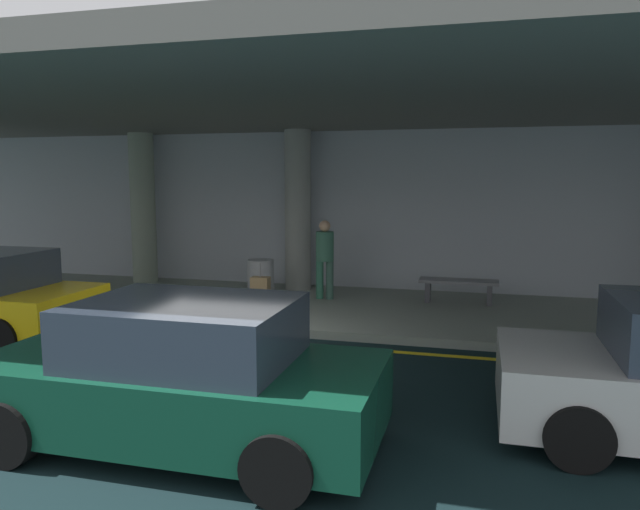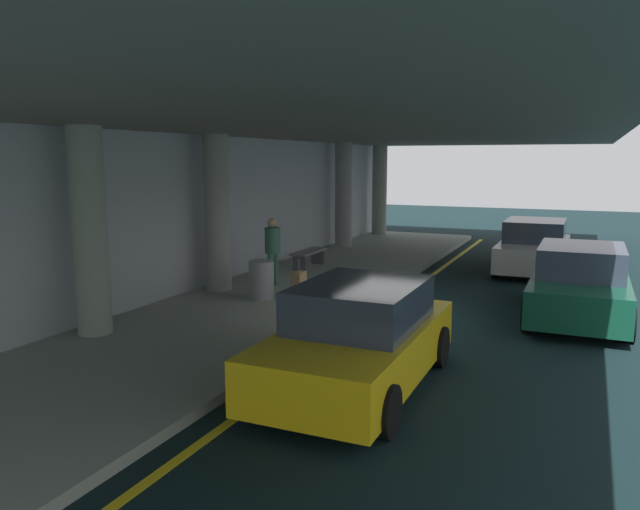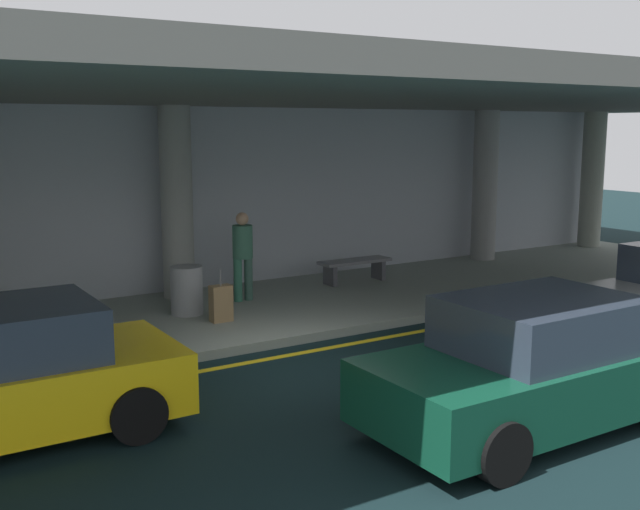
# 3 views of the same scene
# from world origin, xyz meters

# --- Properties ---
(ground_plane) EXTENTS (60.00, 60.00, 0.00)m
(ground_plane) POSITION_xyz_m (0.00, 0.00, 0.00)
(ground_plane) COLOR black
(sidewalk) EXTENTS (26.00, 4.20, 0.15)m
(sidewalk) POSITION_xyz_m (0.00, 3.10, 0.07)
(sidewalk) COLOR gray
(sidewalk) RESTS_ON ground
(lane_stripe_yellow) EXTENTS (26.00, 0.14, 0.01)m
(lane_stripe_yellow) POSITION_xyz_m (0.00, 0.59, 0.00)
(lane_stripe_yellow) COLOR yellow
(lane_stripe_yellow) RESTS_ON ground
(support_column_far_left) EXTENTS (0.60, 0.60, 3.65)m
(support_column_far_left) POSITION_xyz_m (-4.00, 4.64, 1.97)
(support_column_far_left) COLOR gray
(support_column_far_left) RESTS_ON sidewalk
(support_column_left_mid) EXTENTS (0.60, 0.60, 3.65)m
(support_column_left_mid) POSITION_xyz_m (0.00, 4.64, 1.97)
(support_column_left_mid) COLOR gray
(support_column_left_mid) RESTS_ON sidewalk
(support_column_center) EXTENTS (0.60, 0.60, 3.65)m
(support_column_center) POSITION_xyz_m (8.00, 4.64, 1.97)
(support_column_center) COLOR gray
(support_column_center) RESTS_ON sidewalk
(support_column_right_mid) EXTENTS (0.60, 0.60, 3.65)m
(support_column_right_mid) POSITION_xyz_m (12.00, 4.64, 1.97)
(support_column_right_mid) COLOR gray
(support_column_right_mid) RESTS_ON sidewalk
(ceiling_overhang) EXTENTS (28.00, 13.20, 0.30)m
(ceiling_overhang) POSITION_xyz_m (0.00, 2.60, 3.95)
(ceiling_overhang) COLOR slate
(ceiling_overhang) RESTS_ON support_column_far_left
(terminal_back_wall) EXTENTS (26.00, 0.30, 3.80)m
(terminal_back_wall) POSITION_xyz_m (0.00, 5.35, 1.90)
(terminal_back_wall) COLOR #AAB0BA
(terminal_back_wall) RESTS_ON ground
(car_dark_green) EXTENTS (4.10, 1.92, 1.50)m
(car_dark_green) POSITION_xyz_m (1.18, -3.24, 0.71)
(car_dark_green) COLOR #0F422E
(car_dark_green) RESTS_ON ground
(car_silver) EXTENTS (4.10, 1.92, 1.50)m
(car_silver) POSITION_xyz_m (6.38, -1.94, 0.71)
(car_silver) COLOR #BCBCB9
(car_silver) RESTS_ON ground
(car_yellow_taxi) EXTENTS (4.10, 1.92, 1.50)m
(car_yellow_taxi) POSITION_xyz_m (-4.17, -0.44, 0.71)
(car_yellow_taxi) COLOR yellow
(car_yellow_taxi) RESTS_ON ground
(traveler_with_luggage) EXTENTS (0.38, 0.38, 1.68)m
(traveler_with_luggage) POSITION_xyz_m (0.89, 3.66, 1.11)
(traveler_with_luggage) COLOR #316E54
(traveler_with_luggage) RESTS_ON sidewalk
(suitcase_upright_primary) EXTENTS (0.36, 0.22, 0.90)m
(suitcase_upright_primary) POSITION_xyz_m (-0.12, 2.47, 0.46)
(suitcase_upright_primary) COLOR olive
(suitcase_upright_primary) RESTS_ON sidewalk
(bench_metal) EXTENTS (1.60, 0.50, 0.48)m
(bench_metal) POSITION_xyz_m (3.67, 3.97, 0.50)
(bench_metal) COLOR slate
(bench_metal) RESTS_ON sidewalk
(trash_bin_steel) EXTENTS (0.56, 0.56, 0.85)m
(trash_bin_steel) POSITION_xyz_m (-0.41, 3.25, 0.57)
(trash_bin_steel) COLOR gray
(trash_bin_steel) RESTS_ON sidewalk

